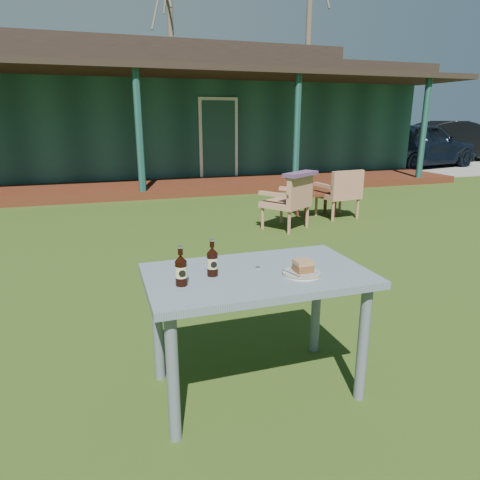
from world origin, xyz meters
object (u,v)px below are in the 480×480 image
object	(u,v)px
armchair_right	(341,191)
side_table	(316,196)
car_near	(418,145)
cake_slice	(303,266)
cafe_table	(257,289)
cola_bottle_far	(181,270)
cola_bottle_near	(212,261)
plate	(302,273)
armchair_left	(290,199)
car_far	(456,141)

from	to	relation	value
armchair_right	side_table	world-z (taller)	armchair_right
car_near	cake_slice	size ratio (longest dim) A/B	45.94
cafe_table	side_table	world-z (taller)	cafe_table
car_near	armchair_right	distance (m)	8.32
cola_bottle_far	side_table	bearing A→B (deg)	54.22
car_near	cola_bottle_near	size ratio (longest dim) A/B	21.14
cafe_table	side_table	xyz separation A→B (m)	(2.48, 3.97, -0.28)
cola_bottle_far	plate	bearing A→B (deg)	-4.49
plate	side_table	xyz separation A→B (m)	(2.27, 4.08, -0.39)
cafe_table	car_near	bearing A→B (deg)	46.44
armchair_left	side_table	distance (m)	0.95
car_near	cake_slice	distance (m)	12.87
cake_slice	cola_bottle_near	size ratio (longest dim) A/B	0.46
plate	cola_bottle_near	distance (m)	0.48
armchair_right	cola_bottle_far	bearing A→B (deg)	-130.00
plate	cake_slice	size ratio (longest dim) A/B	2.22
cola_bottle_near	side_table	bearing A→B (deg)	55.39
cola_bottle_near	cafe_table	bearing A→B (deg)	-5.93
cafe_table	armchair_right	size ratio (longest dim) A/B	1.57
side_table	armchair_left	bearing A→B (deg)	-140.91
cake_slice	armchair_left	distance (m)	3.81
cola_bottle_near	armchair_right	bearing A→B (deg)	51.01
cafe_table	armchair_right	bearing A→B (deg)	53.50
cola_bottle_far	armchair_right	xyz separation A→B (m)	(3.22, 3.84, -0.37)
cake_slice	cola_bottle_far	bearing A→B (deg)	176.37
plate	cafe_table	bearing A→B (deg)	152.57
car_far	plate	world-z (taller)	car_far
car_near	cafe_table	world-z (taller)	car_near
cafe_table	armchair_left	xyz separation A→B (m)	(1.74, 3.37, -0.18)
cola_bottle_far	side_table	size ratio (longest dim) A/B	0.34
car_near	plate	size ratio (longest dim) A/B	20.72
cafe_table	cake_slice	world-z (taller)	cake_slice
car_far	side_table	bearing A→B (deg)	135.41
armchair_right	side_table	size ratio (longest dim) A/B	1.27
cake_slice	side_table	world-z (taller)	cake_slice
car_near	side_table	size ratio (longest dim) A/B	7.04
cafe_table	cola_bottle_far	world-z (taller)	cola_bottle_far
armchair_left	side_table	size ratio (longest dim) A/B	1.29
cafe_table	cake_slice	xyz separation A→B (m)	(0.22, -0.10, 0.15)
plate	cola_bottle_near	xyz separation A→B (m)	(-0.45, 0.13, 0.07)
car_near	armchair_left	bearing A→B (deg)	118.02
cola_bottle_far	armchair_left	world-z (taller)	cola_bottle_far
plate	armchair_left	world-z (taller)	armchair_left
cafe_table	side_table	distance (m)	4.69
car_far	armchair_right	distance (m)	11.50
car_far	cake_slice	xyz separation A→B (m)	(-11.62, -10.97, 0.05)
cake_slice	side_table	xyz separation A→B (m)	(2.25, 4.07, -0.42)
car_far	cafe_table	distance (m)	16.08
car_far	cola_bottle_near	world-z (taller)	car_far
side_table	cafe_table	bearing A→B (deg)	-121.98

